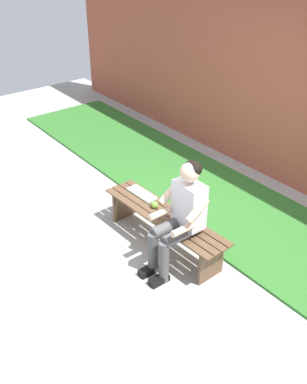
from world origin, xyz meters
TOP-DOWN VIEW (x-y plane):
  - ground_plane at (1.06, 1.00)m, footprint 10.00×7.00m
  - grass_strip at (0.00, -1.14)m, footprint 9.00×1.59m
  - brick_wall at (0.50, -2.34)m, footprint 9.50×0.24m
  - bench_near at (0.00, 0.00)m, footprint 1.73×0.46m
  - person_seated at (-0.37, 0.10)m, footprint 0.50×0.69m
  - apple at (0.17, 0.00)m, footprint 0.08×0.08m
  - book_open at (0.49, -0.05)m, footprint 0.42×0.17m

SIDE VIEW (x-z plane):
  - ground_plane at x=1.06m, z-range -0.04..0.00m
  - grass_strip at x=0.00m, z-range 0.00..0.03m
  - bench_near at x=0.00m, z-range 0.11..0.54m
  - book_open at x=0.49m, z-range 0.42..0.44m
  - apple at x=0.17m, z-range 0.42..0.50m
  - person_seated at x=-0.37m, z-range 0.05..1.28m
  - brick_wall at x=0.50m, z-range 0.00..2.97m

